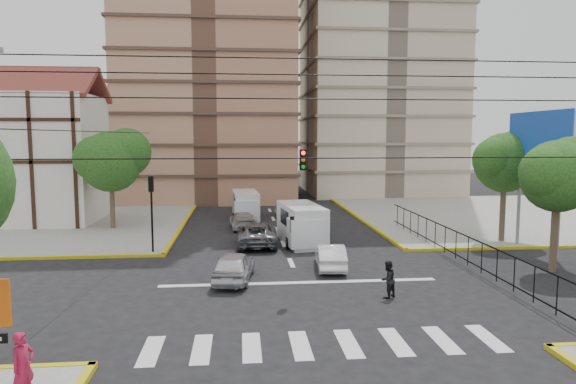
{
  "coord_description": "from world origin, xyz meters",
  "views": [
    {
      "loc": [
        -2.72,
        -22.03,
        6.8
      ],
      "look_at": [
        -0.29,
        3.73,
        4.0
      ],
      "focal_mm": 32.0,
      "sensor_mm": 36.0,
      "label": 1
    }
  ],
  "objects": [
    {
      "name": "park_fence",
      "position": [
        9.0,
        4.5,
        0.0
      ],
      "size": [
        0.1,
        22.5,
        1.66
      ],
      "primitive_type": null,
      "color": "black",
      "rests_on": "ground"
    },
    {
      "name": "van_right_lane",
      "position": [
        1.17,
        9.83,
        1.2
      ],
      "size": [
        2.8,
        5.72,
        2.48
      ],
      "rotation": [
        0.0,
        0.0,
        0.12
      ],
      "color": "silver",
      "rests_on": "ground"
    },
    {
      "name": "pedestrian_sw_corner",
      "position": [
        -8.18,
        -9.18,
        1.06
      ],
      "size": [
        0.68,
        0.78,
        1.81
      ],
      "primitive_type": "imported",
      "rotation": [
        0.0,
        0.0,
        1.13
      ],
      "color": "#AF1B40",
      "rests_on": "sidewalk_sw"
    },
    {
      "name": "car_grey_mid_left",
      "position": [
        -1.73,
        9.72,
        0.73
      ],
      "size": [
        2.43,
        5.24,
        1.45
      ],
      "primitive_type": "imported",
      "rotation": [
        0.0,
        0.0,
        3.14
      ],
      "color": "slate",
      "rests_on": "ground"
    },
    {
      "name": "tree_park_c",
      "position": [
        14.09,
        9.01,
        5.34
      ],
      "size": [
        4.65,
        3.8,
        7.25
      ],
      "color": "#473828",
      "rests_on": "ground"
    },
    {
      "name": "tree_tudor",
      "position": [
        -11.9,
        16.01,
        5.22
      ],
      "size": [
        5.39,
        4.4,
        7.43
      ],
      "color": "#473828",
      "rests_on": "ground"
    },
    {
      "name": "traffic_light_nw",
      "position": [
        -7.8,
        7.8,
        3.11
      ],
      "size": [
        0.28,
        0.22,
        4.4
      ],
      "color": "black",
      "rests_on": "ground"
    },
    {
      "name": "sidewalk_nw",
      "position": [
        -20.0,
        20.0,
        0.07
      ],
      "size": [
        26.0,
        26.0,
        0.15
      ],
      "primitive_type": "cube",
      "color": "gray",
      "rests_on": "ground"
    },
    {
      "name": "stop_line",
      "position": [
        0.0,
        1.2,
        0.01
      ],
      "size": [
        13.0,
        0.4,
        0.01
      ],
      "primitive_type": "cube",
      "color": "silver",
      "rests_on": "ground"
    },
    {
      "name": "billboard",
      "position": [
        14.45,
        6.0,
        6.0
      ],
      "size": [
        0.36,
        6.2,
        8.1
      ],
      "color": "slate",
      "rests_on": "ground"
    },
    {
      "name": "sidewalk_ne",
      "position": [
        20.0,
        20.0,
        0.07
      ],
      "size": [
        26.0,
        26.0,
        0.15
      ],
      "primitive_type": "cube",
      "color": "gray",
      "rests_on": "ground"
    },
    {
      "name": "tudor_building",
      "position": [
        -19.0,
        20.0,
        5.25
      ],
      "size": [
        10.8,
        8.05,
        12.23
      ],
      "color": "silver",
      "rests_on": "ground"
    },
    {
      "name": "pedestrian_crosswalk",
      "position": [
        3.46,
        -1.38,
        0.79
      ],
      "size": [
        0.98,
        0.94,
        1.59
      ],
      "primitive_type": "imported",
      "rotation": [
        0.0,
        0.0,
        3.77
      ],
      "color": "black",
      "rests_on": "ground"
    },
    {
      "name": "car_white_rear_right",
      "position": [
        1.11,
        20.81,
        0.68
      ],
      "size": [
        1.64,
        4.17,
        1.35
      ],
      "primitive_type": "imported",
      "rotation": [
        0.0,
        0.0,
        3.19
      ],
      "color": "white",
      "rests_on": "ground"
    },
    {
      "name": "car_white_front_right",
      "position": [
        1.9,
        3.65,
        0.65
      ],
      "size": [
        1.7,
        4.04,
        1.3
      ],
      "primitive_type": "imported",
      "rotation": [
        0.0,
        0.0,
        3.06
      ],
      "color": "white",
      "rests_on": "ground"
    },
    {
      "name": "traffic_light_hanging",
      "position": [
        0.0,
        -2.04,
        5.9
      ],
      "size": [
        18.0,
        9.12,
        0.92
      ],
      "color": "black",
      "rests_on": "ground"
    },
    {
      "name": "ground",
      "position": [
        0.0,
        0.0,
        0.0
      ],
      "size": [
        160.0,
        160.0,
        0.0
      ],
      "primitive_type": "plane",
      "color": "black",
      "rests_on": "ground"
    },
    {
      "name": "car_silver_rear_left",
      "position": [
        -2.54,
        15.57,
        0.63
      ],
      "size": [
        2.13,
        4.49,
        1.26
      ],
      "primitive_type": "imported",
      "rotation": [
        0.0,
        0.0,
        3.23
      ],
      "color": "#B5B6BA",
      "rests_on": "ground"
    },
    {
      "name": "car_silver_front_left",
      "position": [
        -3.05,
        1.79,
        0.71
      ],
      "size": [
        2.24,
        4.36,
        1.42
      ],
      "primitive_type": "imported",
      "rotation": [
        0.0,
        0.0,
        3.0
      ],
      "color": "silver",
      "rests_on": "ground"
    },
    {
      "name": "van_left_lane",
      "position": [
        -2.28,
        20.4,
        1.09
      ],
      "size": [
        2.27,
        5.08,
        2.23
      ],
      "rotation": [
        0.0,
        0.0,
        0.07
      ],
      "color": "silver",
      "rests_on": "ground"
    },
    {
      "name": "tree_park_a",
      "position": [
        13.08,
        2.01,
        5.01
      ],
      "size": [
        4.41,
        3.6,
        6.83
      ],
      "color": "#473828",
      "rests_on": "ground"
    },
    {
      "name": "crosswalk_stripes",
      "position": [
        0.0,
        -6.0,
        0.01
      ],
      "size": [
        12.0,
        2.4,
        0.01
      ],
      "primitive_type": "cube",
      "color": "silver",
      "rests_on": "ground"
    },
    {
      "name": "car_darkgrey_mid_right",
      "position": [
        2.21,
        16.24,
        0.69
      ],
      "size": [
        2.21,
        4.23,
        1.37
      ],
      "primitive_type": "imported",
      "rotation": [
        0.0,
        0.0,
        3.29
      ],
      "color": "#252527",
      "rests_on": "ground"
    }
  ]
}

